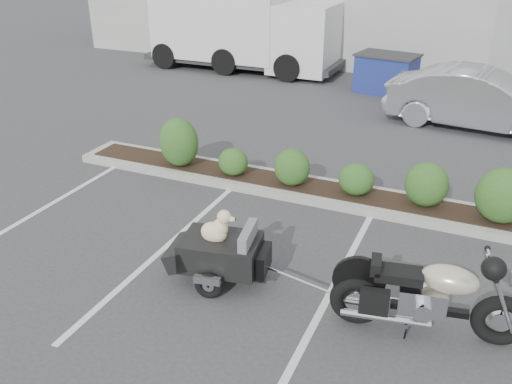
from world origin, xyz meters
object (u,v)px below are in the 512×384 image
at_px(dumpster, 386,73).
at_px(delivery_truck, 242,25).
at_px(pet_trailer, 220,251).
at_px(sedan, 479,99).
at_px(motorcycle, 429,297).

relative_size(dumpster, delivery_truck, 0.28).
height_order(pet_trailer, sedan, sedan).
bearing_deg(dumpster, pet_trailer, -80.93).
xyz_separation_m(dumpster, delivery_truck, (-5.33, 1.13, 0.94)).
distance_m(motorcycle, pet_trailer, 2.79).
bearing_deg(motorcycle, dumpster, 93.94).
distance_m(dumpster, delivery_truck, 5.53).
height_order(motorcycle, pet_trailer, motorcycle).
height_order(sedan, dumpster, sedan).
relative_size(pet_trailer, dumpster, 0.98).
xyz_separation_m(pet_trailer, sedan, (2.83, 8.44, 0.26)).
relative_size(motorcycle, dumpster, 1.21).
relative_size(sedan, dumpster, 2.28).
bearing_deg(delivery_truck, motorcycle, -56.20).
xyz_separation_m(motorcycle, dumpster, (-2.72, 10.89, 0.05)).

